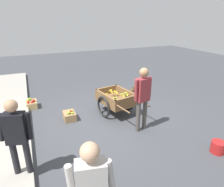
{
  "coord_description": "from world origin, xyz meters",
  "views": [
    {
      "loc": [
        -4.61,
        1.9,
        2.77
      ],
      "look_at": [
        0.14,
        -0.14,
        0.75
      ],
      "focal_mm": 31.72,
      "sensor_mm": 36.0,
      "label": 1
    }
  ],
  "objects": [
    {
      "name": "ground_plane",
      "position": [
        0.0,
        0.0,
        0.0
      ],
      "size": [
        24.0,
        24.0,
        0.0
      ],
      "primitive_type": "plane",
      "color": "#3D3F44"
    },
    {
      "name": "dog",
      "position": [
        1.24,
        -1.41,
        0.27
      ],
      "size": [
        0.48,
        0.53,
        0.4
      ],
      "color": "#4C3823",
      "rests_on": "ground"
    },
    {
      "name": "plastic_bucket",
      "position": [
        -2.24,
        -1.61,
        0.13
      ],
      "size": [
        0.29,
        0.29,
        0.27
      ],
      "primitive_type": "cylinder",
      "color": "#B21E1E",
      "rests_on": "ground"
    },
    {
      "name": "bystander_person",
      "position": [
        -1.36,
        2.25,
        0.92
      ],
      "size": [
        0.29,
        0.54,
        1.55
      ],
      "color": "black",
      "rests_on": "ground"
    },
    {
      "name": "apple_crate",
      "position": [
        0.5,
        1.03,
        0.12
      ],
      "size": [
        0.44,
        0.32,
        0.32
      ],
      "color": "#99754C",
      "rests_on": "ground"
    },
    {
      "name": "vendor_person",
      "position": [
        -0.77,
        -0.57,
        0.99
      ],
      "size": [
        0.26,
        0.52,
        1.65
      ],
      "color": "#4C4742",
      "rests_on": "ground"
    },
    {
      "name": "mixed_fruit_crate",
      "position": [
        1.78,
        1.99,
        0.13
      ],
      "size": [
        0.44,
        0.32,
        0.32
      ],
      "color": "tan",
      "rests_on": "ground"
    },
    {
      "name": "fruit_cart",
      "position": [
        0.36,
        -0.36,
        0.44
      ],
      "size": [
        1.76,
        1.07,
        0.73
      ],
      "color": "brown",
      "rests_on": "ground"
    },
    {
      "name": "fire_hydrant",
      "position": [
        0.28,
        2.57,
        0.33
      ],
      "size": [
        0.25,
        0.25,
        0.67
      ],
      "color": "red",
      "rests_on": "ground"
    }
  ]
}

